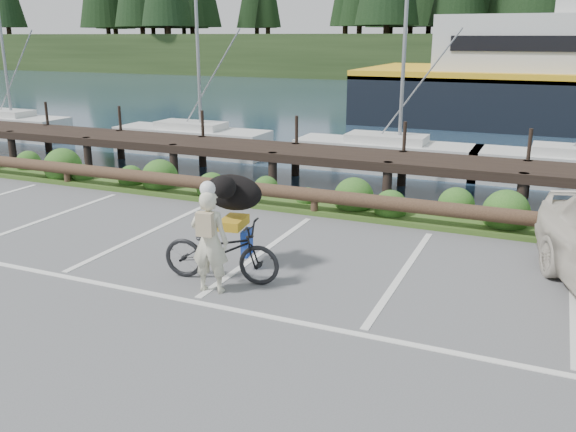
% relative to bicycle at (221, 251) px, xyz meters
% --- Properties ---
extents(ground, '(72.00, 72.00, 0.00)m').
position_rel_bicycle_xyz_m(ground, '(0.02, -0.51, -0.51)').
color(ground, '#535355').
extents(harbor_backdrop, '(170.00, 160.00, 30.00)m').
position_rel_bicycle_xyz_m(harbor_backdrop, '(0.41, 77.95, -0.51)').
color(harbor_backdrop, '#1B2F42').
rests_on(harbor_backdrop, ground).
extents(vegetation_strip, '(34.00, 1.60, 0.10)m').
position_rel_bicycle_xyz_m(vegetation_strip, '(0.02, 4.79, -0.46)').
color(vegetation_strip, '#3D5B21').
rests_on(vegetation_strip, ground).
extents(log_rail, '(32.00, 0.30, 0.60)m').
position_rel_bicycle_xyz_m(log_rail, '(0.02, 4.09, -0.51)').
color(log_rail, '#443021').
rests_on(log_rail, ground).
extents(bicycle, '(2.01, 0.96, 1.02)m').
position_rel_bicycle_xyz_m(bicycle, '(0.00, 0.00, 0.00)').
color(bicycle, black).
rests_on(bicycle, ground).
extents(cyclist, '(0.64, 0.47, 1.61)m').
position_rel_bicycle_xyz_m(cyclist, '(0.07, -0.45, 0.30)').
color(cyclist, beige).
rests_on(cyclist, ground).
extents(dog, '(0.66, 1.10, 0.60)m').
position_rel_bicycle_xyz_m(dog, '(-0.09, 0.61, 0.81)').
color(dog, black).
rests_on(dog, bicycle).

